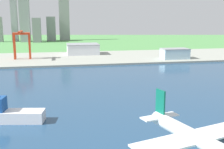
% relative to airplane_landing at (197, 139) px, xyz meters
% --- Properties ---
extents(ground_plane, '(2400.00, 2400.00, 0.00)m').
position_rel_airplane_landing_xyz_m(ground_plane, '(-20.43, 179.32, -32.68)').
color(ground_plane, '#51904C').
extents(water_bay, '(840.00, 360.00, 0.15)m').
position_rel_airplane_landing_xyz_m(water_bay, '(-20.43, 119.32, -32.60)').
color(water_bay, navy).
rests_on(water_bay, ground).
extents(industrial_pier, '(840.00, 140.00, 2.50)m').
position_rel_airplane_landing_xyz_m(industrial_pier, '(-20.43, 369.32, -31.43)').
color(industrial_pier, '#989B8F').
rests_on(industrial_pier, ground).
extents(airplane_landing, '(34.82, 39.46, 13.15)m').
position_rel_airplane_landing_xyz_m(airplane_landing, '(0.00, 0.00, 0.00)').
color(airplane_landing, silver).
extents(ferry_boat, '(45.86, 18.80, 21.10)m').
position_rel_airplane_landing_xyz_m(ferry_boat, '(-68.87, 111.46, -26.84)').
color(ferry_boat, white).
rests_on(ferry_boat, water_bay).
extents(port_crane_red, '(23.75, 37.11, 41.09)m').
position_rel_airplane_landing_xyz_m(port_crane_red, '(-86.07, 364.32, -0.99)').
color(port_crane_red, red).
rests_on(port_crane_red, industrial_pier).
extents(warehouse_main, '(52.25, 41.10, 16.97)m').
position_rel_airplane_landing_xyz_m(warehouse_main, '(5.59, 404.62, -21.67)').
color(warehouse_main, silver).
rests_on(warehouse_main, industrial_pier).
extents(warehouse_annex, '(39.66, 23.34, 15.08)m').
position_rel_airplane_landing_xyz_m(warehouse_annex, '(134.74, 327.06, -22.62)').
color(warehouse_annex, '#99BCD1').
rests_on(warehouse_annex, industrial_pier).
extents(distant_skyline, '(189.60, 67.57, 153.51)m').
position_rel_airplane_landing_xyz_m(distant_skyline, '(-89.52, 703.29, 18.43)').
color(distant_skyline, gray).
rests_on(distant_skyline, ground).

